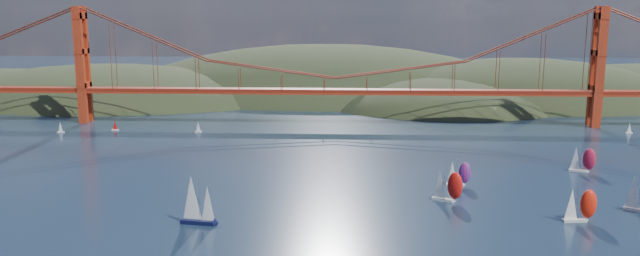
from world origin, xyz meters
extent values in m
ellipsoid|color=black|center=(-140.00, 260.00, -11.20)|extent=(240.00, 140.00, 64.00)
ellipsoid|color=black|center=(-10.00, 300.00, -16.80)|extent=(300.00, 180.00, 96.00)
ellipsoid|color=black|center=(110.00, 270.00, -13.30)|extent=(220.00, 140.00, 76.00)
ellipsoid|color=black|center=(60.00, 240.00, -8.40)|extent=(140.00, 110.00, 48.00)
cube|color=maroon|center=(0.00, 180.00, 16.00)|extent=(440.00, 7.00, 1.60)
cube|color=maroon|center=(0.00, 180.00, 14.80)|extent=(440.00, 7.00, 0.80)
cube|color=maroon|center=(-120.00, 180.00, 27.50)|extent=(4.00, 8.50, 55.00)
cube|color=maroon|center=(120.00, 180.00, 27.50)|extent=(4.00, 8.50, 55.00)
cube|color=black|center=(-30.88, 38.53, 0.53)|extent=(9.15, 3.83, 1.06)
cylinder|color=#99999E|center=(-30.44, 38.47, 7.47)|extent=(0.13, 0.13, 12.82)
cone|color=white|center=(-32.45, 38.78, 6.83)|extent=(5.68, 5.68, 11.28)
cone|color=white|center=(-28.25, 38.12, 5.55)|extent=(4.06, 4.06, 8.97)
cube|color=white|center=(33.88, 61.16, 0.37)|extent=(6.32, 4.27, 0.74)
cylinder|color=#99999E|center=(34.16, 61.02, 5.38)|extent=(0.09, 0.09, 9.28)
cone|color=white|center=(32.88, 61.65, 4.92)|extent=(4.63, 4.63, 8.16)
ellipsoid|color=red|center=(36.94, 59.67, 4.92)|extent=(5.09, 4.35, 7.79)
cube|color=silver|center=(65.05, 44.79, 0.36)|extent=(6.10, 2.18, 0.72)
cylinder|color=#99999E|center=(65.35, 44.81, 5.20)|extent=(0.09, 0.09, 8.97)
cone|color=white|center=(63.97, 44.69, 4.76)|extent=(3.62, 3.62, 7.90)
ellipsoid|color=red|center=(68.33, 45.07, 4.76)|extent=(4.40, 2.98, 7.54)
cube|color=silver|center=(84.64, 54.09, 0.40)|extent=(6.49, 5.38, 0.80)
cylinder|color=#99999E|center=(84.92, 53.90, 5.78)|extent=(0.10, 0.10, 9.97)
cone|color=white|center=(83.67, 54.79, 5.29)|extent=(5.19, 5.19, 8.78)
cube|color=white|center=(83.88, 96.02, 0.35)|extent=(5.97, 3.36, 0.69)
cylinder|color=#99999E|center=(84.15, 95.92, 5.01)|extent=(0.09, 0.09, 8.64)
cone|color=white|center=(82.90, 96.35, 4.58)|extent=(4.08, 4.08, 7.60)
ellipsoid|color=#A61633|center=(86.88, 95.01, 4.58)|extent=(4.63, 3.69, 7.25)
cube|color=white|center=(39.85, 77.07, 0.31)|extent=(5.35, 1.98, 0.63)
cylinder|color=#99999E|center=(40.12, 77.05, 4.55)|extent=(0.08, 0.08, 7.84)
cone|color=white|center=(38.92, 77.17, 4.16)|extent=(3.20, 3.20, 6.90)
ellipsoid|color=red|center=(42.72, 76.79, 4.16)|extent=(3.87, 2.65, 6.59)
cube|color=silver|center=(-120.30, 153.17, 0.25)|extent=(3.00, 1.00, 0.50)
cone|color=white|center=(-120.30, 153.17, 2.60)|extent=(2.00, 2.00, 4.20)
cube|color=silver|center=(-98.10, 159.26, 0.25)|extent=(3.00, 1.00, 0.50)
cone|color=red|center=(-98.10, 159.26, 2.60)|extent=(2.00, 2.00, 4.20)
cube|color=silver|center=(-59.81, 157.13, 0.25)|extent=(3.00, 1.00, 0.50)
cone|color=white|center=(-59.81, 157.13, 2.60)|extent=(2.00, 2.00, 4.20)
cube|color=silver|center=(129.55, 163.67, 0.25)|extent=(3.00, 1.00, 0.50)
cone|color=white|center=(129.55, 163.67, 2.60)|extent=(2.00, 2.00, 4.20)
camera|label=1|loc=(7.43, -110.51, 53.53)|focal=35.00mm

